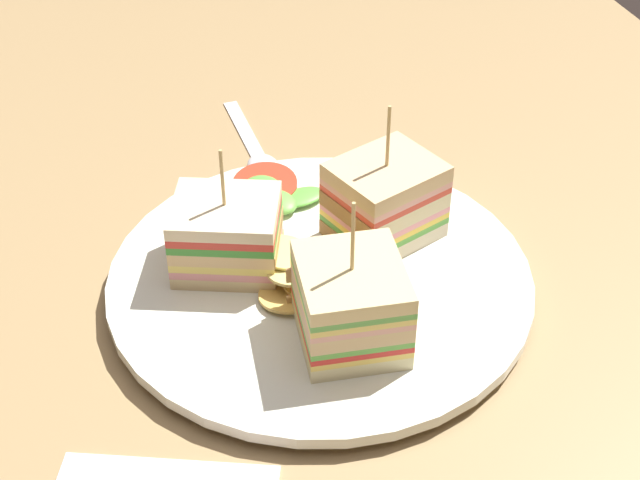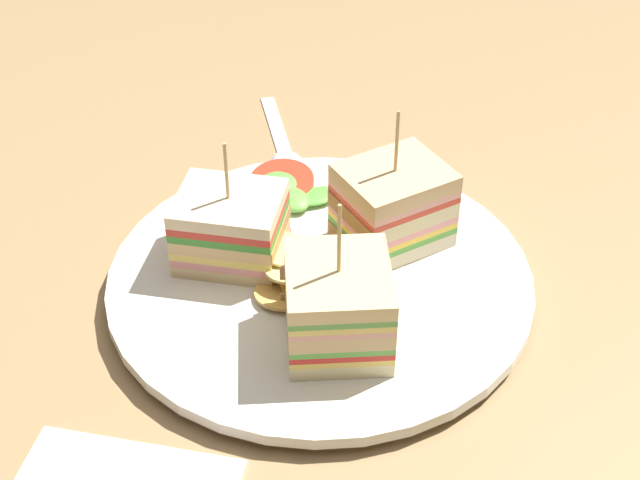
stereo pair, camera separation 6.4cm
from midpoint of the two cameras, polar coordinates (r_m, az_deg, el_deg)
name	(u,v)px [view 1 (the left image)]	position (r cm, az deg, el deg)	size (l,w,h in cm)	color
ground_plane	(320,301)	(67.67, -2.72, -3.72)	(116.61, 89.49, 1.80)	#9B7E53
plate	(320,281)	(66.47, -2.76, -2.55)	(29.16, 29.16, 1.52)	white
sandwich_wedge_0	(384,201)	(67.75, 1.13, 2.23)	(8.02, 8.73, 10.58)	beige
sandwich_wedge_1	(227,235)	(66.01, -8.28, 0.20)	(8.12, 8.79, 9.34)	beige
sandwich_wedge_2	(348,304)	(59.52, -1.44, -3.94)	(7.80, 7.12, 10.54)	beige
chip_pile	(300,274)	(64.56, -4.03, -2.14)	(7.97, 7.57, 2.49)	#E1B557
salad_garnish	(269,191)	(73.09, -5.56, 2.78)	(6.91, 7.50, 1.39)	#5BAA45
spoon	(258,157)	(80.21, -5.96, 4.83)	(13.37, 2.64, 1.00)	silver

